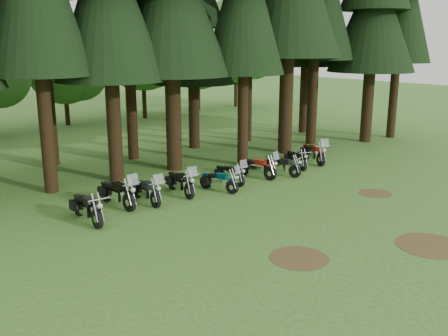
{
  "coord_description": "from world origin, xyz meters",
  "views": [
    {
      "loc": [
        -13.52,
        -11.42,
        6.35
      ],
      "look_at": [
        -0.27,
        5.0,
        1.0
      ],
      "focal_mm": 40.0,
      "sensor_mm": 36.0,
      "label": 1
    }
  ],
  "objects": [
    {
      "name": "motorcycle_7",
      "position": [
        3.48,
        5.17,
        0.43
      ],
      "size": [
        0.69,
        2.03,
        0.84
      ],
      "rotation": [
        0.0,
        0.0,
        0.28
      ],
      "color": "black",
      "rests_on": "ground"
    },
    {
      "name": "motorcycle_8",
      "position": [
        5.19,
        5.81,
        0.43
      ],
      "size": [
        0.79,
        2.01,
        0.84
      ],
      "rotation": [
        0.0,
        0.0,
        -0.33
      ],
      "color": "black",
      "rests_on": "ground"
    },
    {
      "name": "motorcycle_4",
      "position": [
        -0.55,
        5.0,
        0.43
      ],
      "size": [
        0.81,
        2.02,
        1.28
      ],
      "rotation": [
        0.0,
        0.0,
        0.28
      ],
      "color": "black",
      "rests_on": "ground"
    },
    {
      "name": "dirt_patch_1",
      "position": [
        4.5,
        0.5,
        0.01
      ],
      "size": [
        1.4,
        1.4,
        0.01
      ],
      "primitive_type": "cylinder",
      "color": "#4C3D1E",
      "rests_on": "ground"
    },
    {
      "name": "ground",
      "position": [
        0.0,
        0.0,
        0.0
      ],
      "size": [
        120.0,
        120.0,
        0.0
      ],
      "primitive_type": "plane",
      "color": "#356B20",
      "rests_on": "ground"
    },
    {
      "name": "dirt_patch_2",
      "position": [
        1.0,
        -4.0,
        0.01
      ],
      "size": [
        2.2,
        2.2,
        0.01
      ],
      "primitive_type": "cylinder",
      "color": "#4C3D1E",
      "rests_on": "ground"
    },
    {
      "name": "dirt_patch_0",
      "position": [
        -3.0,
        -2.0,
        0.01
      ],
      "size": [
        1.8,
        1.8,
        0.01
      ],
      "primitive_type": "cylinder",
      "color": "#4C3D1E",
      "rests_on": "ground"
    },
    {
      "name": "motorcycle_6",
      "position": [
        2.27,
        5.63,
        0.48
      ],
      "size": [
        0.74,
        2.28,
        1.43
      ],
      "rotation": [
        0.0,
        0.0,
        0.21
      ],
      "color": "black",
      "rests_on": "ground"
    },
    {
      "name": "decid_6",
      "position": [
        14.85,
        27.01,
        5.2
      ],
      "size": [
        7.06,
        6.86,
        8.82
      ],
      "color": "black",
      "rests_on": "ground"
    },
    {
      "name": "motorcycle_1",
      "position": [
        -4.98,
        5.89,
        0.52
      ],
      "size": [
        0.55,
        2.47,
        1.55
      ],
      "rotation": [
        0.0,
        0.0,
        0.08
      ],
      "color": "black",
      "rests_on": "ground"
    },
    {
      "name": "motorcycle_0",
      "position": [
        -6.64,
        4.97,
        0.49
      ],
      "size": [
        0.34,
        2.37,
        0.97
      ],
      "rotation": [
        0.0,
        0.0,
        -0.02
      ],
      "color": "black",
      "rests_on": "ground"
    },
    {
      "name": "motorcycle_3",
      "position": [
        -2.12,
        5.66,
        0.48
      ],
      "size": [
        0.58,
        2.31,
        1.45
      ],
      "rotation": [
        0.0,
        0.0,
        -0.12
      ],
      "color": "black",
      "rests_on": "ground"
    },
    {
      "name": "motorcycle_2",
      "position": [
        -3.86,
        5.58,
        0.48
      ],
      "size": [
        0.43,
        2.27,
        1.43
      ],
      "rotation": [
        0.0,
        0.0,
        -0.03
      ],
      "color": "black",
      "rests_on": "ground"
    },
    {
      "name": "motorcycle_9",
      "position": [
        6.71,
        5.97,
        0.51
      ],
      "size": [
        1.1,
        2.35,
        1.51
      ],
      "rotation": [
        0.0,
        0.0,
        -0.35
      ],
      "color": "black",
      "rests_on": "ground"
    },
    {
      "name": "decid_4",
      "position": [
        1.58,
        26.32,
        4.37
      ],
      "size": [
        5.93,
        5.76,
        7.41
      ],
      "color": "black",
      "rests_on": "ground"
    },
    {
      "name": "decid_7",
      "position": [
        19.46,
        26.83,
        6.22
      ],
      "size": [
        8.44,
        8.2,
        10.55
      ],
      "color": "black",
      "rests_on": "ground"
    },
    {
      "name": "pine_back_4",
      "position": [
        4.04,
        13.25,
        8.25
      ],
      "size": [
        4.94,
        4.94,
        13.78
      ],
      "color": "black",
      "rests_on": "ground"
    },
    {
      "name": "decid_5",
      "position": [
        8.29,
        25.71,
        6.23
      ],
      "size": [
        8.45,
        8.21,
        10.56
      ],
      "color": "black",
      "rests_on": "ground"
    },
    {
      "name": "motorcycle_5",
      "position": [
        0.59,
        5.65,
        0.43
      ],
      "size": [
        0.38,
        2.05,
        1.29
      ],
      "rotation": [
        0.0,
        0.0,
        0.01
      ],
      "color": "black",
      "rests_on": "ground"
    }
  ]
}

